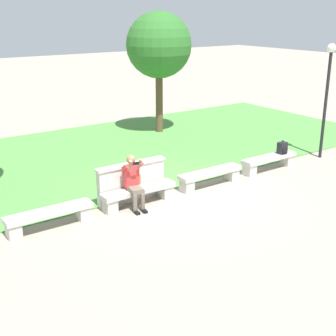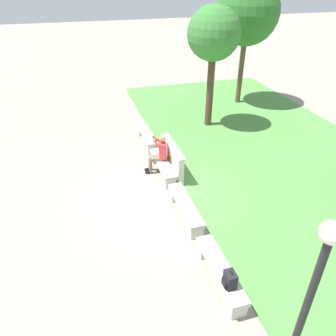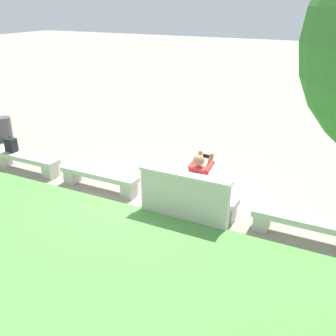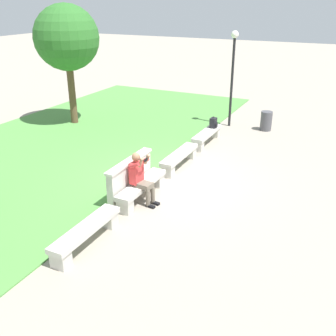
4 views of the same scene
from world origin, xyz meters
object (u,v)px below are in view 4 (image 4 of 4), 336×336
bench_far (207,135)px  person_photographer (140,176)px  bench_mid (180,157)px  trash_bin (266,121)px  bench_near (142,188)px  bench_main (86,232)px  lamp_post (233,65)px  tree_right_background (67,38)px  backpack (213,123)px

bench_far → person_photographer: 4.87m
bench_mid → trash_bin: bearing=-17.7°
bench_near → person_photographer: bearing=-157.7°
person_photographer → bench_near: bearing=22.3°
bench_main → bench_near: bearing=0.0°
bench_far → bench_mid: bearing=180.0°
bench_mid → lamp_post: bearing=-0.8°
lamp_post → bench_mid: bearing=179.2°
person_photographer → lamp_post: bearing=0.1°
tree_right_background → person_photographer: bearing=-128.9°
backpack → trash_bin: size_ratio=0.57×
person_photographer → backpack: 5.35m
bench_near → bench_mid: (2.33, 0.00, 0.00)m
bench_mid → trash_bin: trash_bin is taller
lamp_post → bench_main: bearing=179.6°
backpack → person_photographer: bearing=-179.7°
bench_far → person_photographer: size_ratio=1.51×
trash_bin → bench_far: bearing=148.0°
bench_mid → tree_right_background: tree_right_background is taller
bench_main → bench_near: (2.33, 0.00, 0.00)m
bench_main → tree_right_background: tree_right_background is taller
backpack → bench_main: bearing=179.6°
bench_far → person_photographer: person_photographer is taller
bench_mid → lamp_post: (4.71, -0.06, 2.12)m
bench_near → lamp_post: bearing=-0.5°
bench_far → trash_bin: (2.45, -1.53, 0.07)m
bench_mid → bench_main: bearing=180.0°
bench_near → bench_far: 4.67m
bench_mid → person_photographer: person_photographer is taller
bench_mid → tree_right_background: (2.23, 5.82, 3.06)m
bench_far → trash_bin: trash_bin is taller
trash_bin → backpack: bearing=142.8°
lamp_post → bench_far: bearing=178.5°
backpack → trash_bin: 2.46m
person_photographer → backpack: person_photographer is taller
bench_near → person_photographer: person_photographer is taller
bench_mid → person_photographer: (-2.52, -0.08, 0.43)m
bench_near → person_photographer: 0.48m
bench_far → tree_right_background: size_ratio=0.43×
person_photographer → backpack: (5.35, 0.03, -0.11)m
bench_far → tree_right_background: bearing=91.0°
backpack → tree_right_background: 6.50m
bench_near → trash_bin: trash_bin is taller
backpack → bench_near: bearing=179.5°
person_photographer → trash_bin: bearing=-11.2°
tree_right_background → trash_bin: tree_right_background is taller
bench_main → backpack: backpack is taller
trash_bin → lamp_post: lamp_post is taller
bench_main → person_photographer: size_ratio=1.51×
tree_right_background → lamp_post: 6.45m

